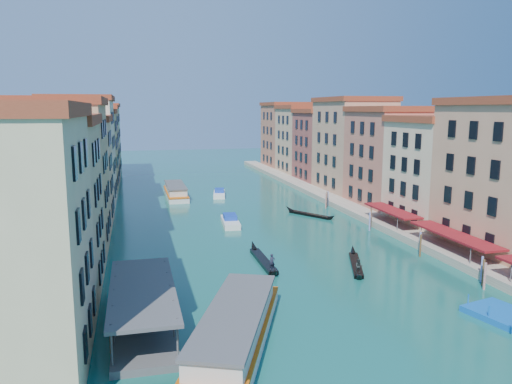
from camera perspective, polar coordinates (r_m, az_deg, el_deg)
ground at (r=38.26m, az=14.14°, el=-19.79°), size 400.00×400.00×0.00m
left_bank_palazzos at (r=94.85m, az=-19.69°, el=3.61°), size 12.80×128.40×21.00m
right_bank_palazzos at (r=105.36m, az=12.32°, el=4.50°), size 12.80×128.40×21.00m
quay at (r=103.31m, az=8.15°, el=-0.65°), size 4.00×140.00×1.00m
restaurant_awnings at (r=66.72m, az=21.95°, el=-4.68°), size 3.20×44.55×3.12m
vaporetto_stop at (r=44.66m, az=-12.76°, el=-13.26°), size 5.40×16.40×3.65m
mooring_poles_right at (r=70.13m, az=17.04°, el=-5.15°), size 1.44×54.24×3.20m
mooring_poles_left at (r=44.77m, az=-16.05°, el=-13.54°), size 0.24×8.24×3.20m
vaporetto_near at (r=40.80m, az=-2.38°, el=-15.40°), size 12.05×20.62×3.03m
vaporetto_far at (r=107.75m, az=-9.17°, el=0.11°), size 4.03×17.68×2.63m
gondola_fore at (r=61.19m, az=0.84°, el=-7.71°), size 1.27×12.74×2.54m
gondola_right at (r=60.70m, az=11.36°, el=-8.03°), size 4.96×11.33×2.35m
gondola_far at (r=87.98m, az=6.04°, el=-2.50°), size 6.66×9.96×1.59m
motorboat_mid at (r=80.69m, az=-2.96°, el=-3.33°), size 3.16×8.10×1.64m
motorboat_far at (r=107.04m, az=-4.21°, el=-0.16°), size 3.70×7.85×1.56m
blue_dock at (r=50.84m, az=26.86°, el=-12.61°), size 5.98×7.64×0.56m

